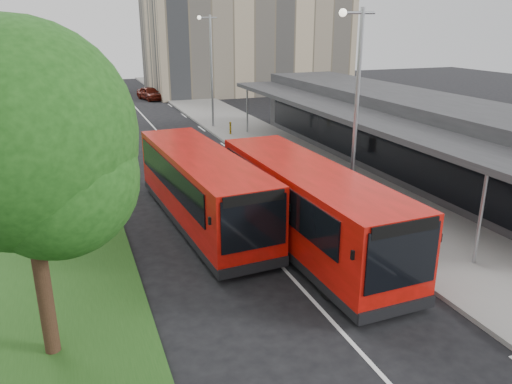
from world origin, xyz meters
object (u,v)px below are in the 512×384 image
tree_near (22,151)px  bus_main (307,207)px  car_near (150,93)px  tree_far (46,70)px  tree_mid (40,91)px  bollard (230,128)px  bus_second (202,188)px  lamp_post_near (355,104)px  lamp_post_far (210,64)px  litter_bin (292,152)px  car_far (110,88)px

tree_near → bus_main: size_ratio=0.75×
bus_main → car_near: 38.08m
tree_far → bus_main: bearing=-67.9°
tree_mid → bollard: (11.56, 9.73, -4.26)m
tree_mid → tree_far: size_ratio=1.02×
bus_main → tree_far: bearing=110.4°
tree_mid → car_near: size_ratio=1.91×
tree_far → bus_second: (5.56, -17.25, -3.28)m
tree_near → bollard: bearing=62.0°
tree_mid → tree_far: tree_mid is taller
bus_main → car_near: bearing=87.2°
tree_far → lamp_post_near: size_ratio=0.92×
tree_far → lamp_post_near: bearing=-59.7°
tree_far → lamp_post_far: lamp_post_far is taller
tree_near → lamp_post_near: size_ratio=0.98×
bus_second → litter_bin: (7.22, 7.20, -0.92)m
bus_second → car_near: 34.79m
tree_far → lamp_post_near: lamp_post_near is taller
lamp_post_near → car_far: (-5.41, 42.58, -4.05)m
bus_main → bus_second: bearing=127.9°
lamp_post_near → car_far: size_ratio=1.96×
tree_mid → lamp_post_near: (11.13, -7.05, -0.13)m
tree_near → bus_main: bearing=21.3°
tree_mid → bollard: tree_mid is taller
bus_main → lamp_post_near: bearing=29.9°
tree_mid → lamp_post_near: 13.18m
bus_main → bus_second: size_ratio=1.02×
lamp_post_near → tree_near: bearing=-156.0°
lamp_post_near → bus_main: (-2.70, -1.66, -3.21)m
tree_far → bollard: bearing=-11.1°
car_near → bus_main: bearing=-105.9°
tree_mid → bus_second: 8.36m
bus_main → bus_second: (-2.87, 3.47, -0.04)m
bus_main → litter_bin: (4.35, 10.66, -0.95)m
litter_bin → car_far: car_far is taller
litter_bin → car_far: size_ratio=0.20×
litter_bin → tree_near: bearing=-132.5°
car_near → car_far: car_far is taller
tree_mid → lamp_post_near: size_ratio=0.94×
lamp_post_far → tree_mid: bearing=-130.7°
lamp_post_near → bollard: 17.29m
lamp_post_far → litter_bin: (1.65, -11.00, -4.16)m
bollard → car_near: 19.77m
bus_main → litter_bin: bearing=66.1°
bollard → car_far: car_far is taller
tree_mid → bollard: bearing=40.1°
tree_mid → car_far: size_ratio=1.84×
tree_near → car_near: size_ratio=1.99×
litter_bin → tree_mid: bearing=-171.3°
lamp_post_near → bollard: (0.43, 16.78, -4.13)m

